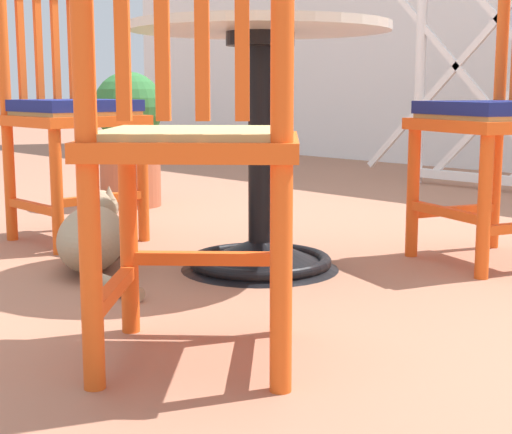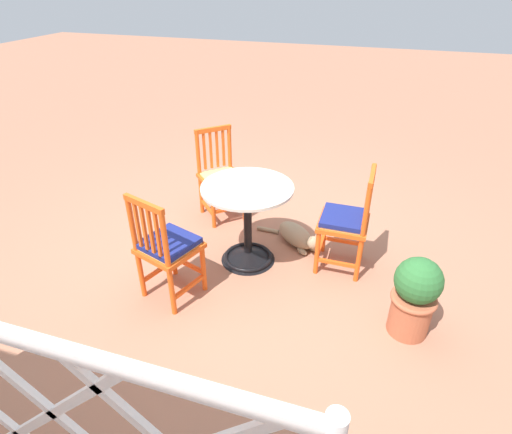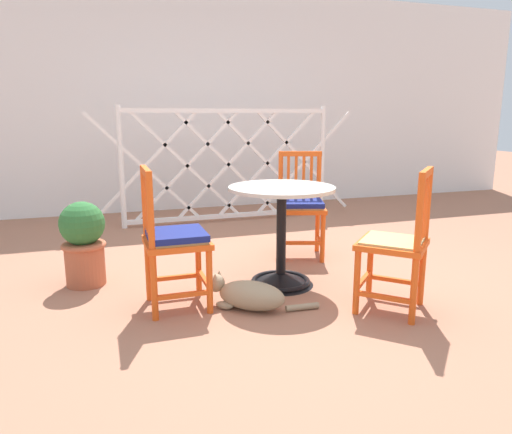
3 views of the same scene
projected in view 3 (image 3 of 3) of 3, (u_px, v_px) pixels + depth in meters
The scene contains 9 objects.
ground_plane at pixel (288, 287), 3.42m from camera, with size 24.00×24.00×0.00m, color #A36B51.
building_wall_backdrop at pixel (195, 101), 6.15m from camera, with size 10.00×0.20×2.80m, color white.
lattice_fence_panel at pixel (228, 164), 5.44m from camera, with size 3.11×0.06×1.33m.
cafe_table at pixel (281, 247), 3.43m from camera, with size 0.76×0.76×0.73m.
orange_chair_facing_out at pixel (301, 206), 4.10m from camera, with size 0.51×0.51×0.91m.
orange_chair_tucked_in at pixel (173, 240), 2.99m from camera, with size 0.40×0.40×0.91m.
orange_chair_at_corner at pixel (397, 244), 2.94m from camera, with size 0.57×0.57×0.91m.
tabby_cat at pixel (246, 295), 3.03m from camera, with size 0.68×0.43×0.23m.
terracotta_planter at pixel (83, 241), 3.42m from camera, with size 0.32×0.32×0.62m.
Camera 3 is at (-1.25, -2.99, 1.23)m, focal length 33.13 mm.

